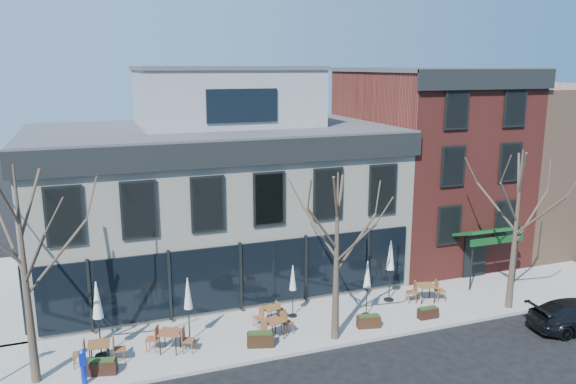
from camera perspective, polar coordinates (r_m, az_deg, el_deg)
name	(u,v)px	position (r m, az deg, el deg)	size (l,w,h in m)	color
ground	(241,314)	(26.74, -4.82, -12.25)	(120.00, 120.00, 0.00)	black
sidewalk_front	(324,321)	(25.85, 3.63, -12.96)	(33.50, 4.70, 0.15)	gray
corner_building	(215,192)	(29.92, -7.43, -0.03)	(18.39, 10.39, 11.10)	silver
red_brick_building	(426,162)	(34.78, 13.83, 3.02)	(8.20, 11.78, 11.18)	maroon
bg_building	(543,160)	(41.96, 24.44, 2.97)	(12.00, 12.00, 10.00)	#8C664C
tree_corner	(25,274)	(21.53, -25.13, -7.55)	(3.93, 3.98, 7.92)	#382B21
tree_mid	(337,255)	(22.87, 4.98, -6.40)	(3.50, 3.55, 7.04)	#382B21
tree_right	(516,228)	(27.70, 22.15, -3.41)	(3.72, 3.77, 7.48)	#382B21
call_box	(83,365)	(22.04, -20.09, -16.21)	(0.27, 0.27, 1.39)	#0D26A9
cafe_set_0	(99,351)	(23.25, -18.63, -15.06)	(2.00, 0.86, 1.04)	brown
cafe_set_1	(170,339)	(23.44, -11.89, -14.40)	(1.99, 1.27, 1.04)	brown
cafe_set_2	(274,327)	(23.96, -1.45, -13.54)	(1.95, 1.05, 1.00)	brown
cafe_set_3	(270,313)	(25.32, -1.86, -12.21)	(1.68, 0.88, 0.86)	brown
cafe_set_5	(426,291)	(28.18, 13.83, -9.74)	(2.00, 0.93, 1.03)	brown
umbrella_0	(97,304)	(23.07, -18.80, -10.74)	(0.50, 0.50, 3.11)	black
umbrella_1	(188,297)	(23.47, -10.12, -10.45)	(0.44, 0.44, 2.77)	black
umbrella_2	(293,281)	(25.40, 0.49, -8.98)	(0.39, 0.39, 2.44)	black
umbrella_3	(367,277)	(25.68, 8.06, -8.58)	(0.42, 0.42, 2.61)	black
umbrella_4	(390,258)	(27.35, 10.36, -6.66)	(0.49, 0.49, 3.03)	black
planter_0	(102,367)	(22.68, -18.33, -16.48)	(1.10, 0.64, 0.58)	black
planter_1	(260,339)	(23.48, -2.82, -14.71)	(1.16, 0.73, 0.61)	black
planter_2	(369,321)	(25.22, 8.19, -12.86)	(1.07, 0.60, 0.56)	#331B11
planter_3	(428,313)	(26.57, 14.02, -11.81)	(0.93, 0.38, 0.52)	black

